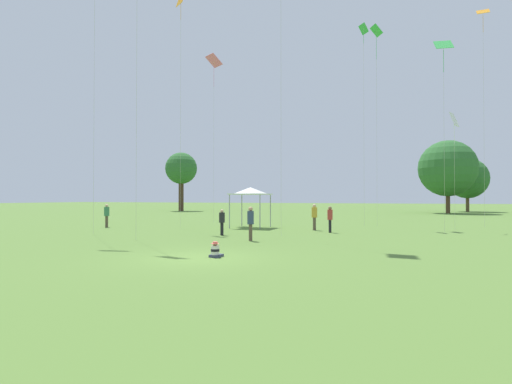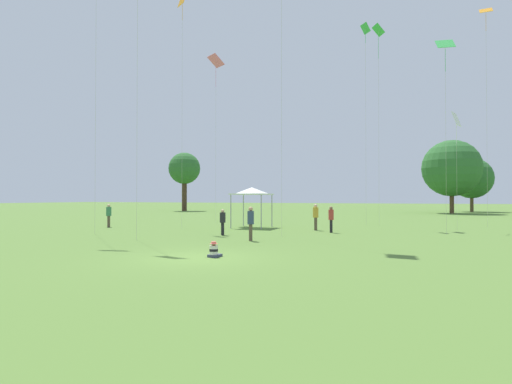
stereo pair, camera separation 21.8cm
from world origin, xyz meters
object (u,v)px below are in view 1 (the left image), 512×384
object	(u,v)px
person_standing_2	(222,220)
distant_tree_1	(467,178)
distant_tree_0	(448,168)
person_standing_3	(251,220)
canopy_tent	(250,191)
kite_1	(454,122)
kite_0	(364,42)
kite_8	(214,65)
kite_7	(483,24)
person_standing_4	(107,214)
kite_2	(443,51)
kite_6	(376,40)
distant_tree_2	(181,169)
person_standing_0	(330,217)
seated_toddler	(215,251)
kite_5	(181,10)
person_standing_1	(314,215)

from	to	relation	value
person_standing_2	distant_tree_1	world-z (taller)	distant_tree_1
distant_tree_0	person_standing_2	bearing A→B (deg)	-111.05
distant_tree_0	person_standing_3	bearing A→B (deg)	-106.82
canopy_tent	kite_1	size ratio (longest dim) A/B	0.37
kite_0	kite_8	xyz separation A→B (m)	(-12.93, -0.23, -0.36)
kite_7	distant_tree_0	world-z (taller)	kite_7
kite_0	distant_tree_1	world-z (taller)	kite_0
kite_1	person_standing_4	bearing A→B (deg)	170.20
canopy_tent	kite_7	xyz separation A→B (m)	(16.23, 6.59, 12.62)
kite_8	kite_2	bearing A→B (deg)	-121.24
distant_tree_1	person_standing_4	bearing A→B (deg)	-122.87
person_standing_3	kite_6	bearing A→B (deg)	4.69
kite_2	distant_tree_1	size ratio (longest dim) A/B	1.41
kite_8	person_standing_3	bearing A→B (deg)	-161.60
kite_7	distant_tree_1	world-z (taller)	kite_7
kite_1	distant_tree_2	world-z (taller)	distant_tree_2
distant_tree_1	kite_7	bearing A→B (deg)	-95.74
person_standing_0	kite_7	world-z (taller)	kite_7
person_standing_4	canopy_tent	world-z (taller)	canopy_tent
person_standing_0	kite_7	size ratio (longest dim) A/B	0.10
seated_toddler	kite_1	xyz separation A→B (m)	(9.73, 16.46, 7.06)
person_standing_2	kite_5	world-z (taller)	kite_5
seated_toddler	kite_0	xyz separation A→B (m)	(3.61, 18.73, 14.20)
kite_7	person_standing_3	bearing A→B (deg)	-83.41
person_standing_4	kite_2	size ratio (longest dim) A/B	0.15
kite_6	distant_tree_2	size ratio (longest dim) A/B	1.62
person_standing_1	kite_7	xyz separation A→B (m)	(11.33, 7.22, 14.24)
kite_5	distant_tree_0	bearing A→B (deg)	137.35
distant_tree_2	person_standing_4	bearing A→B (deg)	-67.35
seated_toddler	kite_5	bearing A→B (deg)	130.24
person_standing_3	distant_tree_1	bearing A→B (deg)	7.89
person_standing_3	person_standing_0	bearing A→B (deg)	0.58
person_standing_3	person_standing_1	bearing A→B (deg)	13.81
person_standing_2	canopy_tent	world-z (taller)	canopy_tent
person_standing_4	distant_tree_2	xyz separation A→B (m)	(-14.24, 34.12, 6.02)
kite_6	canopy_tent	bearing A→B (deg)	136.25
person_standing_3	kite_7	xyz separation A→B (m)	(12.97, 14.94, 14.24)
kite_1	kite_8	xyz separation A→B (m)	(-19.04, 2.04, 6.77)
person_standing_0	kite_2	bearing A→B (deg)	-15.60
kite_2	kite_5	distance (m)	18.31
distant_tree_2	person_standing_0	bearing A→B (deg)	-47.00
person_standing_2	distant_tree_1	xyz separation A→B (m)	(19.35, 49.35, 4.36)
person_standing_1	kite_6	size ratio (longest dim) A/B	0.11
person_standing_0	seated_toddler	bearing A→B (deg)	-127.25
person_standing_1	kite_0	world-z (taller)	kite_0
canopy_tent	distant_tree_2	size ratio (longest dim) A/B	0.30
person_standing_3	kite_8	world-z (taller)	kite_8
person_standing_3	kite_5	size ratio (longest dim) A/B	0.10
person_standing_3	kite_0	world-z (taller)	kite_0
kite_0	kite_2	distance (m)	8.25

